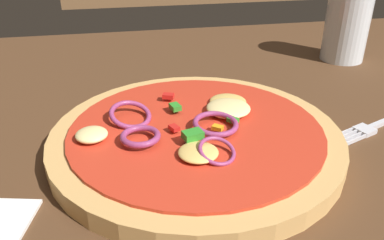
% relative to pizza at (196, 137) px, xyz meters
% --- Properties ---
extents(dining_table, '(1.44, 0.96, 0.03)m').
position_rel_pizza_xyz_m(dining_table, '(0.01, -0.03, -0.03)').
color(dining_table, '#4C301C').
rests_on(dining_table, ground).
extents(pizza, '(0.29, 0.29, 0.04)m').
position_rel_pizza_xyz_m(pizza, '(0.00, 0.00, 0.00)').
color(pizza, tan).
rests_on(pizza, dining_table).
extents(beer_glass, '(0.07, 0.07, 0.11)m').
position_rel_pizza_xyz_m(beer_glass, '(0.28, 0.22, 0.04)').
color(beer_glass, silver).
rests_on(beer_glass, dining_table).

